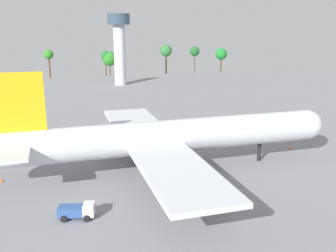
% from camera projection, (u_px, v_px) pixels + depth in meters
% --- Properties ---
extents(ground_plane, '(245.93, 245.93, 0.00)m').
position_uv_depth(ground_plane, '(168.00, 171.00, 66.54)').
color(ground_plane, gray).
extents(cargo_airplane, '(61.48, 52.18, 18.16)m').
position_uv_depth(cargo_airplane, '(166.00, 137.00, 64.85)').
color(cargo_airplane, silver).
rests_on(cargo_airplane, ground_plane).
extents(pushback_tractor, '(4.09, 4.90, 2.44)m').
position_uv_depth(pushback_tractor, '(12.00, 152.00, 73.09)').
color(pushback_tractor, '#333338').
rests_on(pushback_tractor, ground_plane).
extents(catering_truck, '(5.07, 3.26, 2.07)m').
position_uv_depth(catering_truck, '(78.00, 210.00, 49.78)').
color(catering_truck, silver).
rests_on(catering_truck, ground_plane).
extents(safety_cone_nose, '(0.54, 0.54, 0.78)m').
position_uv_depth(safety_cone_nose, '(290.00, 148.00, 77.87)').
color(safety_cone_nose, orange).
rests_on(safety_cone_nose, ground_plane).
extents(safety_cone_tail, '(0.50, 0.50, 0.72)m').
position_uv_depth(safety_cone_tail, '(1.00, 180.00, 61.51)').
color(safety_cone_tail, orange).
rests_on(safety_cone_tail, ground_plane).
extents(control_tower, '(9.46, 9.46, 30.11)m').
position_uv_depth(control_tower, '(119.00, 41.00, 160.83)').
color(control_tower, silver).
rests_on(control_tower, ground_plane).
extents(tree_line_backdrop, '(134.10, 7.43, 15.46)m').
position_uv_depth(tree_line_backdrop, '(132.00, 56.00, 196.44)').
color(tree_line_backdrop, '#51381E').
rests_on(tree_line_backdrop, ground_plane).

